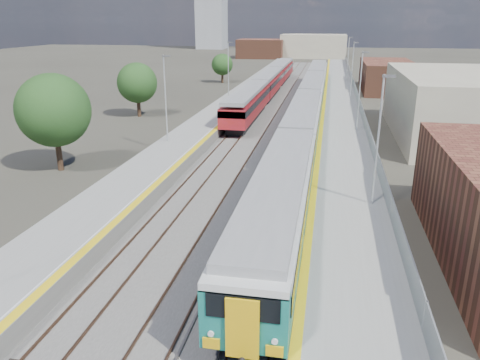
% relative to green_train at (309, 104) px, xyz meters
% --- Properties ---
extents(ground, '(320.00, 320.00, 0.00)m').
position_rel_green_train_xyz_m(ground, '(-1.50, 1.24, -2.30)').
color(ground, '#47443A').
rests_on(ground, ground).
extents(ballast_bed, '(10.50, 155.00, 0.06)m').
position_rel_green_train_xyz_m(ballast_bed, '(-3.75, 3.74, -2.27)').
color(ballast_bed, '#565451').
rests_on(ballast_bed, ground).
extents(tracks, '(8.96, 160.00, 0.17)m').
position_rel_green_train_xyz_m(tracks, '(-3.15, 5.41, -2.19)').
color(tracks, '#4C3323').
rests_on(tracks, ground).
extents(platform_right, '(4.70, 155.00, 8.52)m').
position_rel_green_train_xyz_m(platform_right, '(3.78, 3.73, -1.76)').
color(platform_right, slate).
rests_on(platform_right, ground).
extents(platform_left, '(4.30, 155.00, 8.52)m').
position_rel_green_train_xyz_m(platform_left, '(-10.55, 3.73, -1.78)').
color(platform_left, slate).
rests_on(platform_left, ground).
extents(buildings, '(72.00, 185.50, 40.00)m').
position_rel_green_train_xyz_m(buildings, '(-19.62, 89.84, 8.41)').
color(buildings, brown).
rests_on(buildings, ground).
extents(green_train, '(2.96, 82.49, 3.26)m').
position_rel_green_train_xyz_m(green_train, '(0.00, 0.00, 0.00)').
color(green_train, black).
rests_on(green_train, ground).
extents(red_train, '(2.82, 57.23, 3.56)m').
position_rel_green_train_xyz_m(red_train, '(-7.00, 19.22, -0.19)').
color(red_train, black).
rests_on(red_train, ground).
extents(tree_a, '(5.59, 5.59, 7.57)m').
position_rel_green_train_xyz_m(tree_a, '(-18.33, -21.38, 2.47)').
color(tree_a, '#382619').
rests_on(tree_a, ground).
extents(tree_b, '(4.81, 4.81, 6.51)m').
position_rel_green_train_xyz_m(tree_b, '(-20.62, 0.32, 1.80)').
color(tree_b, '#382619').
rests_on(tree_b, ground).
extents(tree_c, '(3.96, 3.96, 5.37)m').
position_rel_green_train_xyz_m(tree_c, '(-17.78, 34.03, 1.08)').
color(tree_c, '#382619').
rests_on(tree_c, ground).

